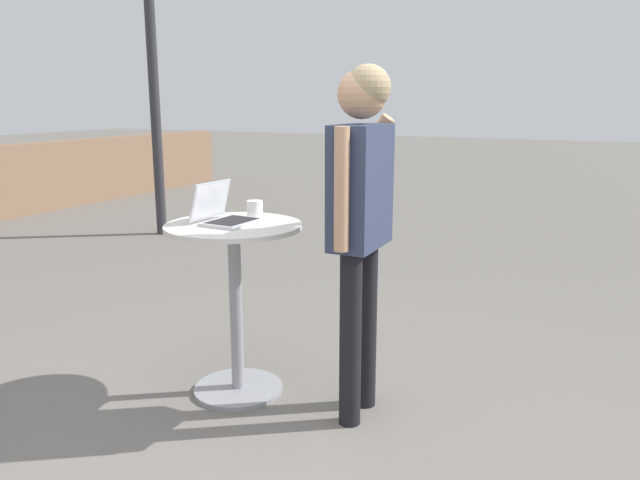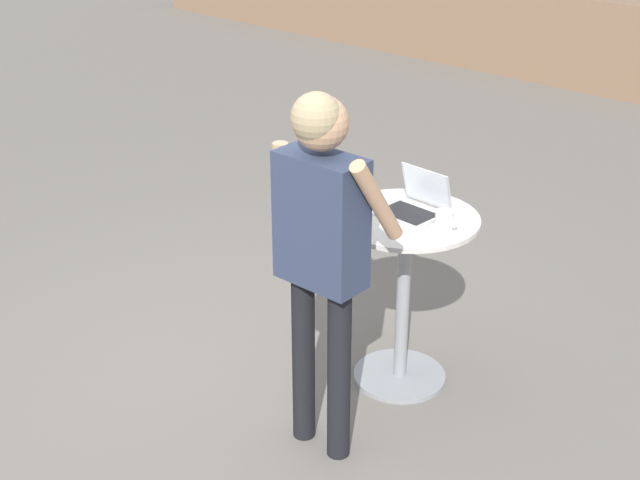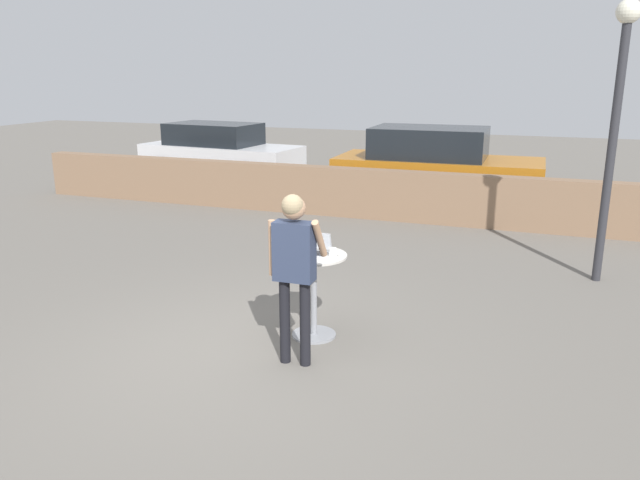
{
  "view_description": "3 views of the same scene",
  "coord_description": "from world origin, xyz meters",
  "views": [
    {
      "loc": [
        -2.13,
        -1.12,
        1.62
      ],
      "look_at": [
        0.8,
        0.33,
        0.88
      ],
      "focal_mm": 35.0,
      "sensor_mm": 36.0,
      "label": 1
    },
    {
      "loc": [
        3.01,
        -2.57,
        2.8
      ],
      "look_at": [
        0.37,
        0.35,
        0.91
      ],
      "focal_mm": 50.0,
      "sensor_mm": 36.0,
      "label": 2
    },
    {
      "loc": [
        2.91,
        -5.42,
        2.94
      ],
      "look_at": [
        0.78,
        0.46,
        1.23
      ],
      "focal_mm": 35.0,
      "sensor_mm": 36.0,
      "label": 3
    }
  ],
  "objects": [
    {
      "name": "street_lamp",
      "position": [
        3.75,
        3.97,
        2.51
      ],
      "size": [
        0.32,
        0.32,
        3.83
      ],
      "color": "#2D2D33",
      "rests_on": "ground_plane"
    },
    {
      "name": "parked_car_further_down",
      "position": [
        -5.59,
        9.85,
        0.78
      ],
      "size": [
        4.57,
        2.14,
        1.52
      ],
      "color": "silver",
      "rests_on": "ground_plane"
    },
    {
      "name": "standing_person",
      "position": [
        0.66,
        0.04,
        1.15
      ],
      "size": [
        0.54,
        0.4,
        1.79
      ],
      "color": "black",
      "rests_on": "ground_plane"
    },
    {
      "name": "coffee_mug",
      "position": [
        0.82,
        0.75,
        1.02
      ],
      "size": [
        0.12,
        0.09,
        0.09
      ],
      "color": "white",
      "rests_on": "cafe_table"
    },
    {
      "name": "cafe_table",
      "position": [
        0.6,
        0.75,
        0.63
      ],
      "size": [
        0.74,
        0.74,
        0.97
      ],
      "color": "gray",
      "rests_on": "ground_plane"
    },
    {
      "name": "parked_car_near_street",
      "position": [
        0.61,
        8.52,
        0.87
      ],
      "size": [
        4.53,
        2.06,
        1.71
      ],
      "color": "#B76B19",
      "rests_on": "ground_plane"
    },
    {
      "name": "ground_plane",
      "position": [
        0.0,
        0.0,
        0.0
      ],
      "size": [
        50.0,
        50.0,
        0.0
      ],
      "primitive_type": "plane",
      "color": "slate"
    },
    {
      "name": "laptop",
      "position": [
        0.6,
        0.81,
        1.02
      ],
      "size": [
        0.31,
        0.3,
        0.22
      ],
      "color": "#B7BABF",
      "rests_on": "cafe_table"
    },
    {
      "name": "pavement_kerb",
      "position": [
        0.0,
        6.66,
        0.5
      ],
      "size": [
        16.58,
        0.35,
        1.0
      ],
      "color": "#84664C",
      "rests_on": "ground_plane"
    }
  ]
}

